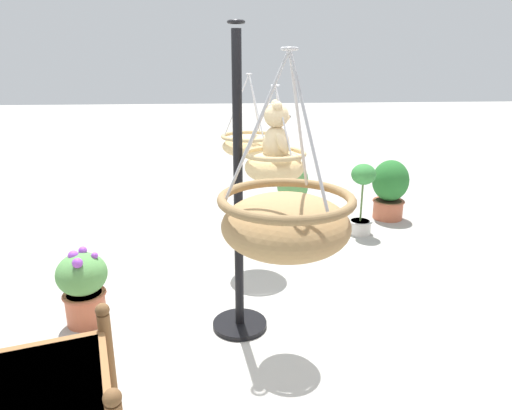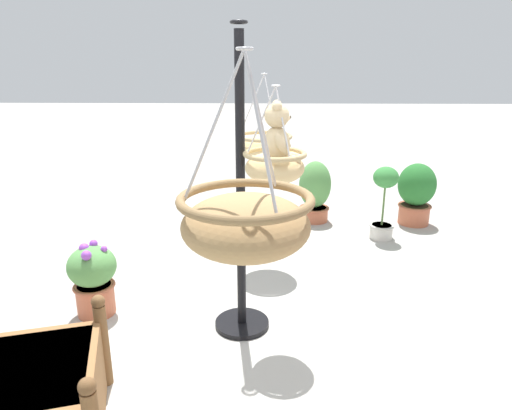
# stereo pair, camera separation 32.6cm
# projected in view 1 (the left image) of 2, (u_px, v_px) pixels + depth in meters

# --- Properties ---
(ground_plane) EXTENTS (40.00, 40.00, 0.00)m
(ground_plane) POSITION_uv_depth(u_px,v_px,m) (245.00, 339.00, 3.57)
(ground_plane) COLOR #ADAAA3
(display_pole_central) EXTENTS (0.44, 0.44, 2.34)m
(display_pole_central) POSITION_uv_depth(u_px,v_px,m) (239.00, 246.00, 3.53)
(display_pole_central) COLOR black
(display_pole_central) RESTS_ON ground
(hanging_basket_with_teddy) EXTENTS (0.45, 0.45, 0.67)m
(hanging_basket_with_teddy) POSITION_uv_depth(u_px,v_px,m) (274.00, 165.00, 3.20)
(hanging_basket_with_teddy) COLOR tan
(teddy_bear) EXTENTS (0.30, 0.27, 0.44)m
(teddy_bear) POSITION_uv_depth(u_px,v_px,m) (278.00, 137.00, 3.15)
(teddy_bear) COLOR #D1B789
(hanging_basket_left_high) EXTENTS (0.56, 0.56, 0.81)m
(hanging_basket_left_high) POSITION_uv_depth(u_px,v_px,m) (249.00, 145.00, 4.52)
(hanging_basket_left_high) COLOR tan
(hanging_basket_right_low) EXTENTS (0.52, 0.52, 0.77)m
(hanging_basket_right_low) POSITION_uv_depth(u_px,v_px,m) (286.00, 222.00, 1.75)
(hanging_basket_right_low) COLOR #A37F51
(potted_plant_fern_front) EXTENTS (0.49, 0.49, 0.81)m
(potted_plant_fern_front) POSITION_uv_depth(u_px,v_px,m) (390.00, 188.00, 6.17)
(potted_plant_fern_front) COLOR #BC6042
(potted_plant_fern_front) RESTS_ON ground
(potted_plant_flowering_red) EXTENTS (0.30, 0.30, 0.89)m
(potted_plant_flowering_red) POSITION_uv_depth(u_px,v_px,m) (362.00, 197.00, 5.60)
(potted_plant_flowering_red) COLOR beige
(potted_plant_flowering_red) RESTS_ON ground
(potted_plant_tall_leafy) EXTENTS (0.42, 0.42, 0.82)m
(potted_plant_tall_leafy) POSITION_uv_depth(u_px,v_px,m) (292.00, 190.00, 6.15)
(potted_plant_tall_leafy) COLOR #BC6042
(potted_plant_tall_leafy) RESTS_ON ground
(potted_plant_small_succulent) EXTENTS (0.40, 0.40, 0.65)m
(potted_plant_small_succulent) POSITION_uv_depth(u_px,v_px,m) (83.00, 285.00, 3.71)
(potted_plant_small_succulent) COLOR #BC6042
(potted_plant_small_succulent) RESTS_ON ground
(watering_can) EXTENTS (0.35, 0.20, 0.30)m
(watering_can) POSITION_uv_depth(u_px,v_px,m) (269.00, 231.00, 5.55)
(watering_can) COLOR gray
(watering_can) RESTS_ON ground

